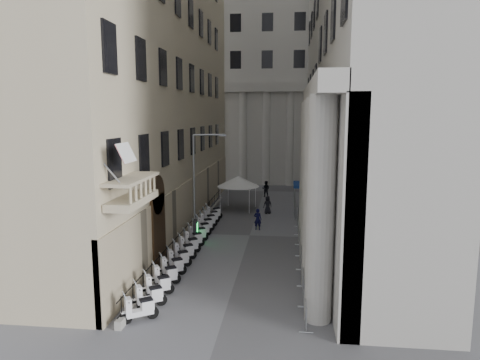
% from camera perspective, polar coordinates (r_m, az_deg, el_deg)
% --- Properties ---
extents(left_building, '(5.00, 36.00, 34.00)m').
position_cam_1_polar(left_building, '(36.72, -10.74, 20.92)').
color(left_building, '#C1B394').
rests_on(left_building, ground).
extents(far_building, '(22.00, 10.00, 30.00)m').
position_cam_1_polar(far_building, '(60.70, 3.87, 14.23)').
color(far_building, '#A9A79F').
rests_on(far_building, ground).
extents(iron_fence, '(0.30, 28.00, 1.40)m').
position_cam_1_polar(iron_fence, '(32.49, -6.52, -7.69)').
color(iron_fence, black).
rests_on(iron_fence, ground).
extents(blue_awning, '(1.60, 3.00, 3.00)m').
position_cam_1_polar(blue_awning, '(39.45, 8.24, -4.78)').
color(blue_awning, navy).
rests_on(blue_awning, ground).
extents(flag, '(1.00, 1.40, 8.20)m').
position_cam_1_polar(flag, '(20.76, -14.09, -17.70)').
color(flag, '#9E0C11').
rests_on(flag, ground).
extents(scooter_0, '(1.48, 1.23, 1.50)m').
position_cam_1_polar(scooter_0, '(20.62, -13.18, -17.86)').
color(scooter_0, white).
rests_on(scooter_0, ground).
extents(scooter_1, '(1.48, 1.23, 1.50)m').
position_cam_1_polar(scooter_1, '(21.77, -11.94, -16.33)').
color(scooter_1, white).
rests_on(scooter_1, ground).
extents(scooter_2, '(1.48, 1.23, 1.50)m').
position_cam_1_polar(scooter_2, '(22.94, -10.85, -14.94)').
color(scooter_2, white).
rests_on(scooter_2, ground).
extents(scooter_3, '(1.48, 1.23, 1.50)m').
position_cam_1_polar(scooter_3, '(24.13, -9.87, -13.69)').
color(scooter_3, white).
rests_on(scooter_3, ground).
extents(scooter_4, '(1.48, 1.23, 1.50)m').
position_cam_1_polar(scooter_4, '(25.34, -9.00, -12.56)').
color(scooter_4, white).
rests_on(scooter_4, ground).
extents(scooter_5, '(1.48, 1.23, 1.50)m').
position_cam_1_polar(scooter_5, '(26.56, -8.21, -11.52)').
color(scooter_5, white).
rests_on(scooter_5, ground).
extents(scooter_6, '(1.48, 1.23, 1.50)m').
position_cam_1_polar(scooter_6, '(27.79, -7.50, -10.58)').
color(scooter_6, white).
rests_on(scooter_6, ground).
extents(scooter_7, '(1.48, 1.23, 1.50)m').
position_cam_1_polar(scooter_7, '(29.03, -6.85, -9.71)').
color(scooter_7, white).
rests_on(scooter_7, ground).
extents(scooter_8, '(1.48, 1.23, 1.50)m').
position_cam_1_polar(scooter_8, '(30.29, -6.26, -8.92)').
color(scooter_8, white).
rests_on(scooter_8, ground).
extents(scooter_9, '(1.48, 1.23, 1.50)m').
position_cam_1_polar(scooter_9, '(31.55, -5.72, -8.18)').
color(scooter_9, white).
rests_on(scooter_9, ground).
extents(scooter_10, '(1.48, 1.23, 1.50)m').
position_cam_1_polar(scooter_10, '(32.82, -5.22, -7.50)').
color(scooter_10, white).
rests_on(scooter_10, ground).
extents(scooter_11, '(1.48, 1.23, 1.50)m').
position_cam_1_polar(scooter_11, '(34.09, -4.76, -6.88)').
color(scooter_11, white).
rests_on(scooter_11, ground).
extents(scooter_12, '(1.48, 1.23, 1.50)m').
position_cam_1_polar(scooter_12, '(35.37, -4.33, -6.30)').
color(scooter_12, white).
rests_on(scooter_12, ground).
extents(scooter_13, '(1.48, 1.23, 1.50)m').
position_cam_1_polar(scooter_13, '(36.66, -3.94, -5.75)').
color(scooter_13, white).
rests_on(scooter_13, ground).
extents(scooter_14, '(1.48, 1.23, 1.50)m').
position_cam_1_polar(scooter_14, '(37.95, -3.57, -5.25)').
color(scooter_14, white).
rests_on(scooter_14, ground).
extents(barrier_0, '(0.60, 2.40, 1.10)m').
position_cam_1_polar(barrier_0, '(20.47, 8.66, -17.93)').
color(barrier_0, '#A5A7AC').
rests_on(barrier_0, ground).
extents(barrier_1, '(0.60, 2.40, 1.10)m').
position_cam_1_polar(barrier_1, '(22.73, 8.42, -15.11)').
color(barrier_1, '#A5A7AC').
rests_on(barrier_1, ground).
extents(barrier_2, '(0.60, 2.40, 1.10)m').
position_cam_1_polar(barrier_2, '(25.04, 8.22, -12.80)').
color(barrier_2, '#A5A7AC').
rests_on(barrier_2, ground).
extents(barrier_3, '(0.60, 2.40, 1.10)m').
position_cam_1_polar(barrier_3, '(27.38, 8.07, -10.89)').
color(barrier_3, '#A5A7AC').
rests_on(barrier_3, ground).
extents(barrier_4, '(0.60, 2.40, 1.10)m').
position_cam_1_polar(barrier_4, '(29.74, 7.93, -9.28)').
color(barrier_4, '#A5A7AC').
rests_on(barrier_4, ground).
extents(barrier_5, '(0.60, 2.40, 1.10)m').
position_cam_1_polar(barrier_5, '(32.13, 7.82, -7.91)').
color(barrier_5, '#A5A7AC').
rests_on(barrier_5, ground).
extents(barrier_6, '(0.60, 2.40, 1.10)m').
position_cam_1_polar(barrier_6, '(34.53, 7.73, -6.72)').
color(barrier_6, '#A5A7AC').
rests_on(barrier_6, ground).
extents(barrier_7, '(0.60, 2.40, 1.10)m').
position_cam_1_polar(barrier_7, '(36.95, 7.65, -5.70)').
color(barrier_7, '#A5A7AC').
rests_on(barrier_7, ground).
extents(security_tent, '(4.05, 4.05, 3.29)m').
position_cam_1_polar(security_tent, '(41.50, -0.44, -0.15)').
color(security_tent, white).
rests_on(security_tent, ground).
extents(street_lamp, '(2.46, 0.83, 7.72)m').
position_cam_1_polar(street_lamp, '(32.29, -5.66, 0.53)').
color(street_lamp, gray).
rests_on(street_lamp, ground).
extents(info_kiosk, '(0.37, 0.87, 1.80)m').
position_cam_1_polar(info_kiosk, '(30.57, -5.95, -6.97)').
color(info_kiosk, black).
rests_on(info_kiosk, ground).
extents(pedestrian_a, '(0.70, 0.54, 1.72)m').
position_cam_1_polar(pedestrian_a, '(34.35, 2.38, -5.25)').
color(pedestrian_a, black).
rests_on(pedestrian_a, ground).
extents(pedestrian_b, '(1.00, 0.85, 1.80)m').
position_cam_1_polar(pedestrian_b, '(48.02, 3.46, -1.19)').
color(pedestrian_b, black).
rests_on(pedestrian_b, ground).
extents(pedestrian_c, '(0.94, 0.78, 1.65)m').
position_cam_1_polar(pedestrian_c, '(39.88, 3.70, -3.35)').
color(pedestrian_c, black).
rests_on(pedestrian_c, ground).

